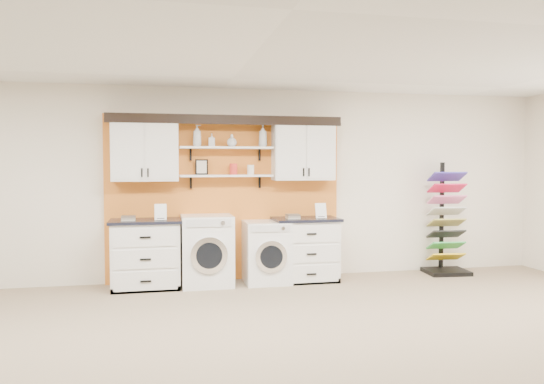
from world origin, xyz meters
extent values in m
plane|color=white|center=(0.00, 0.00, 2.80)|extent=(10.00, 10.00, 0.00)
plane|color=silver|center=(0.00, 4.00, 1.40)|extent=(10.00, 0.00, 10.00)
cube|color=orange|center=(0.00, 3.96, 1.20)|extent=(3.40, 0.07, 2.40)
cube|color=silver|center=(-1.13, 3.80, 1.88)|extent=(0.90, 0.34, 0.84)
cube|color=silver|center=(-1.35, 3.62, 1.88)|extent=(0.42, 0.01, 0.78)
cube|color=silver|center=(-0.91, 3.62, 1.88)|extent=(0.42, 0.01, 0.78)
cube|color=silver|center=(1.13, 3.80, 1.88)|extent=(0.90, 0.34, 0.84)
cube|color=silver|center=(0.91, 3.62, 1.88)|extent=(0.42, 0.01, 0.78)
cube|color=silver|center=(1.35, 3.62, 1.88)|extent=(0.42, 0.01, 0.78)
cube|color=silver|center=(0.00, 3.80, 1.53)|extent=(1.32, 0.28, 0.03)
cube|color=silver|center=(0.00, 3.80, 1.93)|extent=(1.32, 0.28, 0.03)
cube|color=black|center=(0.00, 3.82, 2.33)|extent=(3.30, 0.40, 0.10)
cube|color=black|center=(0.00, 3.63, 2.27)|extent=(3.30, 0.04, 0.04)
cube|color=black|center=(-0.35, 3.85, 1.66)|extent=(0.18, 0.02, 0.22)
cube|color=beige|center=(-0.35, 3.84, 1.66)|extent=(0.14, 0.01, 0.18)
cylinder|color=red|center=(0.10, 3.80, 1.62)|extent=(0.11, 0.11, 0.16)
cylinder|color=silver|center=(0.35, 3.80, 1.61)|extent=(0.10, 0.10, 0.14)
cube|color=silver|center=(-1.13, 3.65, 0.45)|extent=(0.90, 0.60, 0.90)
cube|color=black|center=(-1.13, 3.38, 0.04)|extent=(0.90, 0.06, 0.07)
cube|color=black|center=(-1.13, 3.65, 0.92)|extent=(0.96, 0.66, 0.04)
cube|color=silver|center=(-1.13, 3.34, 0.74)|extent=(0.82, 0.02, 0.25)
cube|color=silver|center=(-1.13, 3.34, 0.45)|extent=(0.82, 0.02, 0.25)
cube|color=silver|center=(-1.13, 3.34, 0.16)|extent=(0.82, 0.02, 0.25)
cube|color=silver|center=(1.13, 3.65, 0.44)|extent=(0.88, 0.60, 0.88)
cube|color=black|center=(1.13, 3.38, 0.03)|extent=(0.88, 0.06, 0.07)
cube|color=black|center=(1.13, 3.65, 0.90)|extent=(0.94, 0.66, 0.04)
cube|color=silver|center=(1.13, 3.34, 0.72)|extent=(0.80, 0.02, 0.24)
cube|color=silver|center=(1.13, 3.34, 0.44)|extent=(0.80, 0.02, 0.24)
cube|color=silver|center=(1.13, 3.34, 0.16)|extent=(0.80, 0.02, 0.24)
cube|color=white|center=(-0.30, 3.65, 0.49)|extent=(0.70, 0.66, 0.98)
cube|color=silver|center=(-0.30, 3.31, 0.91)|extent=(0.60, 0.02, 0.10)
cylinder|color=silver|center=(-0.30, 3.31, 0.48)|extent=(0.50, 0.05, 0.50)
cylinder|color=black|center=(-0.30, 3.29, 0.48)|extent=(0.35, 0.03, 0.35)
cube|color=white|center=(0.55, 3.65, 0.44)|extent=(0.63, 0.66, 0.88)
cube|color=silver|center=(0.55, 3.31, 0.82)|extent=(0.54, 0.02, 0.09)
cylinder|color=silver|center=(0.55, 3.31, 0.43)|extent=(0.44, 0.05, 0.44)
cylinder|color=black|center=(0.55, 3.29, 0.43)|extent=(0.32, 0.03, 0.32)
cube|color=black|center=(3.39, 3.65, 0.03)|extent=(0.67, 0.58, 0.06)
cube|color=black|center=(3.41, 3.84, 0.89)|extent=(0.06, 0.06, 1.67)
cube|color=yellow|center=(3.39, 3.67, 0.26)|extent=(0.55, 0.34, 0.15)
cube|color=green|center=(3.39, 3.67, 0.44)|extent=(0.55, 0.34, 0.15)
cube|color=black|center=(3.39, 3.67, 0.62)|extent=(0.55, 0.34, 0.15)
cube|color=#A09542|center=(3.39, 3.67, 0.79)|extent=(0.55, 0.34, 0.15)
cube|color=silver|center=(3.39, 3.67, 0.97)|extent=(0.55, 0.34, 0.15)
cube|color=pink|center=(3.39, 3.67, 1.15)|extent=(0.55, 0.34, 0.15)
cube|color=#E51A4B|center=(3.39, 3.67, 1.33)|extent=(0.55, 0.34, 0.15)
cube|color=#4034B7|center=(3.39, 3.67, 1.50)|extent=(0.55, 0.34, 0.15)
imported|color=silver|center=(-0.41, 3.80, 2.10)|extent=(0.15, 0.15, 0.30)
imported|color=silver|center=(-0.21, 3.80, 2.04)|extent=(0.10, 0.10, 0.19)
imported|color=silver|center=(0.08, 3.80, 2.03)|extent=(0.14, 0.14, 0.18)
imported|color=silver|center=(0.53, 3.80, 2.10)|extent=(0.14, 0.14, 0.31)
camera|label=1|loc=(-0.95, -3.73, 1.69)|focal=35.00mm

